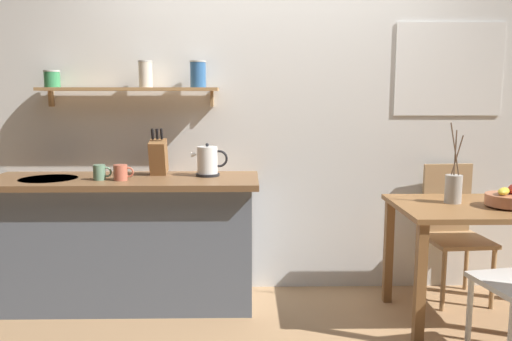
{
  "coord_description": "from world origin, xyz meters",
  "views": [
    {
      "loc": [
        -0.16,
        -3.01,
        1.43
      ],
      "look_at": [
        -0.1,
        0.25,
        0.95
      ],
      "focal_mm": 34.71,
      "sensor_mm": 36.0,
      "label": 1
    }
  ],
  "objects_px": {
    "knife_block": "(158,157)",
    "dining_chair_far": "(452,226)",
    "dining_table": "(479,224)",
    "twig_vase": "(453,188)",
    "fruit_bowl": "(509,199)",
    "electric_kettle": "(208,161)",
    "coffee_mug_by_sink": "(100,172)",
    "coffee_mug_spare": "(121,172)"
  },
  "relations": [
    {
      "from": "electric_kettle",
      "to": "twig_vase",
      "type": "bearing_deg",
      "value": -11.18
    },
    {
      "from": "fruit_bowl",
      "to": "coffee_mug_by_sink",
      "type": "height_order",
      "value": "coffee_mug_by_sink"
    },
    {
      "from": "dining_table",
      "to": "twig_vase",
      "type": "distance_m",
      "value": 0.27
    },
    {
      "from": "twig_vase",
      "to": "electric_kettle",
      "type": "xyz_separation_m",
      "value": [
        -1.58,
        0.31,
        0.13
      ]
    },
    {
      "from": "dining_chair_far",
      "to": "twig_vase",
      "type": "relative_size",
      "value": 1.87
    },
    {
      "from": "knife_block",
      "to": "coffee_mug_by_sink",
      "type": "height_order",
      "value": "knife_block"
    },
    {
      "from": "coffee_mug_by_sink",
      "to": "fruit_bowl",
      "type": "bearing_deg",
      "value": -6.39
    },
    {
      "from": "dining_table",
      "to": "coffee_mug_spare",
      "type": "relative_size",
      "value": 7.83
    },
    {
      "from": "twig_vase",
      "to": "coffee_mug_spare",
      "type": "xyz_separation_m",
      "value": [
        -2.14,
        0.14,
        0.08
      ]
    },
    {
      "from": "electric_kettle",
      "to": "coffee_mug_by_sink",
      "type": "distance_m",
      "value": 0.72
    },
    {
      "from": "electric_kettle",
      "to": "dining_chair_far",
      "type": "bearing_deg",
      "value": 1.67
    },
    {
      "from": "fruit_bowl",
      "to": "coffee_mug_spare",
      "type": "bearing_deg",
      "value": 173.48
    },
    {
      "from": "dining_chair_far",
      "to": "fruit_bowl",
      "type": "distance_m",
      "value": 0.59
    },
    {
      "from": "fruit_bowl",
      "to": "coffee_mug_spare",
      "type": "xyz_separation_m",
      "value": [
        -2.42,
        0.28,
        0.13
      ]
    },
    {
      "from": "dining_chair_far",
      "to": "electric_kettle",
      "type": "relative_size",
      "value": 3.84
    },
    {
      "from": "fruit_bowl",
      "to": "twig_vase",
      "type": "relative_size",
      "value": 0.53
    },
    {
      "from": "dining_chair_far",
      "to": "electric_kettle",
      "type": "height_order",
      "value": "electric_kettle"
    },
    {
      "from": "fruit_bowl",
      "to": "electric_kettle",
      "type": "xyz_separation_m",
      "value": [
        -1.87,
        0.45,
        0.18
      ]
    },
    {
      "from": "dining_table",
      "to": "electric_kettle",
      "type": "distance_m",
      "value": 1.8
    },
    {
      "from": "coffee_mug_by_sink",
      "to": "coffee_mug_spare",
      "type": "xyz_separation_m",
      "value": [
        0.14,
        -0.01,
        0.0
      ]
    },
    {
      "from": "twig_vase",
      "to": "dining_chair_far",
      "type": "bearing_deg",
      "value": 65.92
    },
    {
      "from": "twig_vase",
      "to": "dining_table",
      "type": "bearing_deg",
      "value": -24.48
    },
    {
      "from": "dining_chair_far",
      "to": "coffee_mug_by_sink",
      "type": "bearing_deg",
      "value": -175.06
    },
    {
      "from": "knife_block",
      "to": "coffee_mug_by_sink",
      "type": "bearing_deg",
      "value": -149.78
    },
    {
      "from": "coffee_mug_spare",
      "to": "electric_kettle",
      "type": "bearing_deg",
      "value": 17.06
    },
    {
      "from": "fruit_bowl",
      "to": "electric_kettle",
      "type": "height_order",
      "value": "electric_kettle"
    },
    {
      "from": "dining_table",
      "to": "twig_vase",
      "type": "relative_size",
      "value": 2.03
    },
    {
      "from": "dining_table",
      "to": "knife_block",
      "type": "relative_size",
      "value": 3.17
    },
    {
      "from": "twig_vase",
      "to": "knife_block",
      "type": "relative_size",
      "value": 1.56
    },
    {
      "from": "knife_block",
      "to": "dining_chair_far",
      "type": "bearing_deg",
      "value": 0.21
    },
    {
      "from": "dining_chair_far",
      "to": "twig_vase",
      "type": "distance_m",
      "value": 0.52
    },
    {
      "from": "dining_table",
      "to": "knife_block",
      "type": "bearing_deg",
      "value": 168.49
    },
    {
      "from": "electric_kettle",
      "to": "coffee_mug_spare",
      "type": "height_order",
      "value": "electric_kettle"
    },
    {
      "from": "fruit_bowl",
      "to": "knife_block",
      "type": "height_order",
      "value": "knife_block"
    },
    {
      "from": "coffee_mug_by_sink",
      "to": "dining_table",
      "type": "bearing_deg",
      "value": -5.17
    },
    {
      "from": "dining_table",
      "to": "dining_chair_far",
      "type": "bearing_deg",
      "value": 87.78
    },
    {
      "from": "twig_vase",
      "to": "knife_block",
      "type": "bearing_deg",
      "value": 169.54
    },
    {
      "from": "dining_table",
      "to": "knife_block",
      "type": "distance_m",
      "value": 2.15
    },
    {
      "from": "twig_vase",
      "to": "electric_kettle",
      "type": "relative_size",
      "value": 2.06
    },
    {
      "from": "dining_chair_far",
      "to": "electric_kettle",
      "type": "xyz_separation_m",
      "value": [
        -1.74,
        -0.05,
        0.48
      ]
    },
    {
      "from": "dining_chair_far",
      "to": "fruit_bowl",
      "type": "xyz_separation_m",
      "value": [
        0.12,
        -0.5,
        0.3
      ]
    },
    {
      "from": "knife_block",
      "to": "coffee_mug_by_sink",
      "type": "relative_size",
      "value": 2.71
    }
  ]
}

